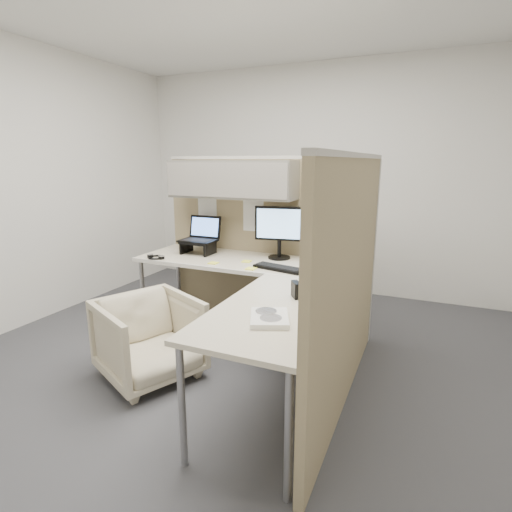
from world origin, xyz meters
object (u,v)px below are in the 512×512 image
at_px(office_chair, 149,335).
at_px(keyboard, 279,268).
at_px(desk, 253,280).
at_px(monitor_left, 279,228).

xyz_separation_m(office_chair, keyboard, (0.74, 0.74, 0.41)).
xyz_separation_m(desk, office_chair, (-0.61, -0.51, -0.35)).
relative_size(office_chair, keyboard, 1.58).
bearing_deg(office_chair, monitor_left, -3.74).
relative_size(desk, office_chair, 2.98).
bearing_deg(desk, office_chair, -140.18).
relative_size(office_chair, monitor_left, 1.44).
xyz_separation_m(desk, keyboard, (0.13, 0.23, 0.05)).
bearing_deg(monitor_left, keyboard, -79.00).
xyz_separation_m(office_chair, monitor_left, (0.61, 1.09, 0.67)).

